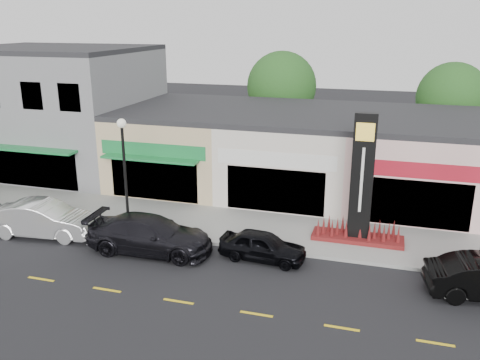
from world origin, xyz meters
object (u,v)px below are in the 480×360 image
at_px(car_white_van, 43,219).
at_px(car_dark_sedan, 150,235).
at_px(lamp_west_near, 124,163).
at_px(car_black_sedan, 263,246).
at_px(pylon_sign, 361,197).

relative_size(car_white_van, car_dark_sedan, 0.91).
distance_m(lamp_west_near, car_black_sedan, 7.79).
distance_m(car_white_van, car_dark_sedan, 5.72).
height_order(car_white_van, car_black_sedan, car_white_van).
height_order(pylon_sign, car_white_van, pylon_sign).
bearing_deg(car_white_van, pylon_sign, -83.00).
distance_m(lamp_west_near, car_dark_sedan, 3.88).
distance_m(pylon_sign, car_white_van, 15.06).
bearing_deg(car_black_sedan, pylon_sign, -48.24).
xyz_separation_m(pylon_sign, car_black_sedan, (-3.85, -2.93, -1.63)).
bearing_deg(pylon_sign, lamp_west_near, -171.23).
height_order(lamp_west_near, car_white_van, lamp_west_near).
relative_size(lamp_west_near, pylon_sign, 0.91).
xyz_separation_m(car_white_van, car_black_sedan, (10.75, 0.49, -0.20)).
xyz_separation_m(lamp_west_near, pylon_sign, (11.00, 1.70, -1.20)).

